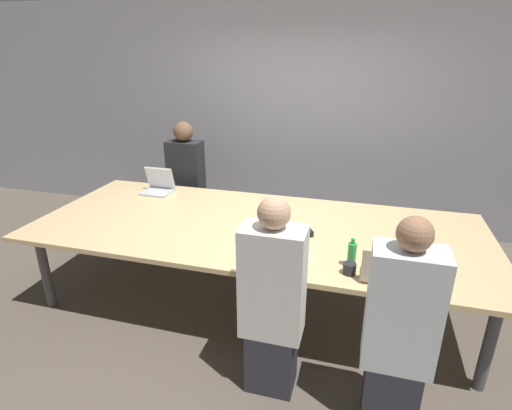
{
  "coord_description": "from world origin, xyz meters",
  "views": [
    {
      "loc": [
        0.86,
        -3.07,
        2.19
      ],
      "look_at": [
        -0.03,
        0.1,
        0.9
      ],
      "focal_mm": 28.0,
      "sensor_mm": 36.0,
      "label": 1
    }
  ],
  "objects_px": {
    "bottle_near_right": "(352,254)",
    "bottle_near_midright": "(255,240)",
    "laptop_near_midright": "(287,254)",
    "person_near_right": "(399,332)",
    "stapler": "(308,231)",
    "person_far_left": "(187,183)",
    "laptop_near_right": "(388,273)",
    "person_near_midright": "(272,302)",
    "cup_near_right": "(349,269)",
    "laptop_far_left": "(158,185)"
  },
  "relations": [
    {
      "from": "cup_near_right",
      "to": "person_near_right",
      "type": "bearing_deg",
      "value": -54.34
    },
    {
      "from": "laptop_near_midright",
      "to": "stapler",
      "type": "distance_m",
      "value": 0.55
    },
    {
      "from": "person_near_right",
      "to": "cup_near_right",
      "type": "relative_size",
      "value": 15.6
    },
    {
      "from": "laptop_near_right",
      "to": "person_far_left",
      "type": "relative_size",
      "value": 0.25
    },
    {
      "from": "stapler",
      "to": "laptop_near_midright",
      "type": "bearing_deg",
      "value": -130.11
    },
    {
      "from": "laptop_near_midright",
      "to": "stapler",
      "type": "height_order",
      "value": "laptop_near_midright"
    },
    {
      "from": "cup_near_right",
      "to": "bottle_near_right",
      "type": "distance_m",
      "value": 0.12
    },
    {
      "from": "bottle_near_midright",
      "to": "person_far_left",
      "type": "height_order",
      "value": "person_far_left"
    },
    {
      "from": "person_near_right",
      "to": "laptop_far_left",
      "type": "height_order",
      "value": "person_near_right"
    },
    {
      "from": "laptop_near_right",
      "to": "laptop_near_midright",
      "type": "distance_m",
      "value": 0.69
    },
    {
      "from": "bottle_near_midright",
      "to": "stapler",
      "type": "height_order",
      "value": "bottle_near_midright"
    },
    {
      "from": "laptop_near_right",
      "to": "laptop_near_midright",
      "type": "height_order",
      "value": "laptop_near_midright"
    },
    {
      "from": "cup_near_right",
      "to": "bottle_near_right",
      "type": "height_order",
      "value": "bottle_near_right"
    },
    {
      "from": "person_near_right",
      "to": "stapler",
      "type": "relative_size",
      "value": 9.29
    },
    {
      "from": "person_near_midright",
      "to": "bottle_near_right",
      "type": "bearing_deg",
      "value": -133.73
    },
    {
      "from": "bottle_near_right",
      "to": "person_near_right",
      "type": "bearing_deg",
      "value": -60.43
    },
    {
      "from": "laptop_far_left",
      "to": "stapler",
      "type": "distance_m",
      "value": 1.82
    },
    {
      "from": "laptop_near_right",
      "to": "bottle_near_right",
      "type": "height_order",
      "value": "laptop_near_right"
    },
    {
      "from": "person_near_right",
      "to": "person_far_left",
      "type": "relative_size",
      "value": 0.98
    },
    {
      "from": "bottle_near_midright",
      "to": "cup_near_right",
      "type": "bearing_deg",
      "value": -12.04
    },
    {
      "from": "stapler",
      "to": "bottle_near_midright",
      "type": "bearing_deg",
      "value": -163.49
    },
    {
      "from": "person_near_midright",
      "to": "stapler",
      "type": "distance_m",
      "value": 0.93
    },
    {
      "from": "person_near_right",
      "to": "stapler",
      "type": "distance_m",
      "value": 1.22
    },
    {
      "from": "person_near_right",
      "to": "laptop_far_left",
      "type": "distance_m",
      "value": 2.89
    },
    {
      "from": "person_near_midright",
      "to": "stapler",
      "type": "xyz_separation_m",
      "value": [
        0.08,
        0.93,
        0.1
      ]
    },
    {
      "from": "bottle_near_midright",
      "to": "person_far_left",
      "type": "relative_size",
      "value": 0.14
    },
    {
      "from": "laptop_near_right",
      "to": "bottle_near_midright",
      "type": "relative_size",
      "value": 1.74
    },
    {
      "from": "person_near_midright",
      "to": "stapler",
      "type": "bearing_deg",
      "value": -94.81
    },
    {
      "from": "cup_near_right",
      "to": "laptop_far_left",
      "type": "distance_m",
      "value": 2.39
    },
    {
      "from": "bottle_near_right",
      "to": "laptop_far_left",
      "type": "xyz_separation_m",
      "value": [
        -2.09,
        1.06,
        -0.02
      ]
    },
    {
      "from": "bottle_near_right",
      "to": "person_far_left",
      "type": "bearing_deg",
      "value": 141.93
    },
    {
      "from": "cup_near_right",
      "to": "laptop_near_midright",
      "type": "distance_m",
      "value": 0.44
    },
    {
      "from": "bottle_near_right",
      "to": "laptop_far_left",
      "type": "height_order",
      "value": "laptop_far_left"
    },
    {
      "from": "stapler",
      "to": "laptop_far_left",
      "type": "bearing_deg",
      "value": 127.37
    },
    {
      "from": "laptop_near_right",
      "to": "laptop_far_left",
      "type": "xyz_separation_m",
      "value": [
        -2.33,
        1.2,
        0.01
      ]
    },
    {
      "from": "person_near_right",
      "to": "stapler",
      "type": "height_order",
      "value": "person_near_right"
    },
    {
      "from": "stapler",
      "to": "bottle_near_right",
      "type": "bearing_deg",
      "value": -82.7
    },
    {
      "from": "bottle_near_right",
      "to": "bottle_near_midright",
      "type": "xyz_separation_m",
      "value": [
        -0.72,
        0.05,
        -0.01
      ]
    },
    {
      "from": "bottle_near_right",
      "to": "stapler",
      "type": "height_order",
      "value": "bottle_near_right"
    },
    {
      "from": "bottle_near_right",
      "to": "cup_near_right",
      "type": "bearing_deg",
      "value": -92.7
    },
    {
      "from": "bottle_near_midright",
      "to": "laptop_near_midright",
      "type": "bearing_deg",
      "value": -26.64
    },
    {
      "from": "laptop_near_midright",
      "to": "person_far_left",
      "type": "distance_m",
      "value": 2.29
    },
    {
      "from": "bottle_near_midright",
      "to": "person_far_left",
      "type": "xyz_separation_m",
      "value": [
        -1.29,
        1.53,
        -0.14
      ]
    },
    {
      "from": "cup_near_right",
      "to": "stapler",
      "type": "bearing_deg",
      "value": 123.99
    },
    {
      "from": "bottle_near_right",
      "to": "bottle_near_midright",
      "type": "bearing_deg",
      "value": 176.43
    },
    {
      "from": "laptop_near_midright",
      "to": "bottle_near_midright",
      "type": "bearing_deg",
      "value": -26.64
    },
    {
      "from": "person_near_right",
      "to": "person_far_left",
      "type": "bearing_deg",
      "value": -42.46
    },
    {
      "from": "laptop_near_midright",
      "to": "bottle_near_midright",
      "type": "xyz_separation_m",
      "value": [
        -0.28,
        0.14,
        0.01
      ]
    },
    {
      "from": "laptop_near_right",
      "to": "person_far_left",
      "type": "height_order",
      "value": "person_far_left"
    },
    {
      "from": "bottle_near_right",
      "to": "laptop_near_midright",
      "type": "relative_size",
      "value": 0.69
    }
  ]
}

